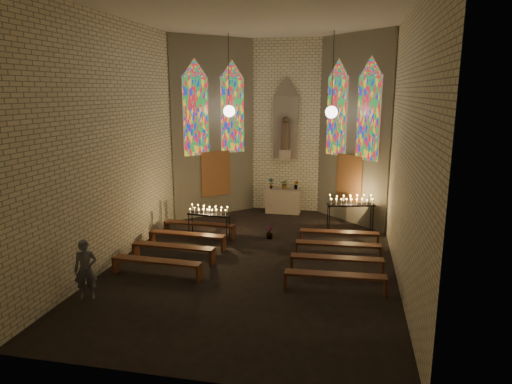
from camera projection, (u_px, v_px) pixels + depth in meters
floor at (257, 259)px, 13.73m from camera, size 12.00×12.00×0.00m
room at (276, 126)px, 16.15m from camera, size 8.22×12.43×7.00m
altar at (283, 201)px, 18.84m from camera, size 1.40×0.60×1.00m
flower_vase_left at (271, 183)px, 18.78m from camera, size 0.25×0.19×0.44m
flower_vase_center at (285, 184)px, 18.71m from camera, size 0.37×0.32×0.40m
flower_vase_right at (296, 185)px, 18.63m from camera, size 0.25×0.22×0.37m
aisle_flower_pot at (269, 232)px, 15.59m from camera, size 0.26×0.26×0.44m
votive_stand_left at (209, 212)px, 15.46m from camera, size 1.49×0.47×1.08m
votive_stand_right at (351, 202)px, 16.27m from camera, size 1.73×0.78×1.23m
pew_left_0 at (199, 225)px, 15.78m from camera, size 2.54×0.48×0.48m
pew_right_0 at (339, 234)px, 14.84m from camera, size 2.54×0.48×0.48m
pew_left_1 at (187, 236)px, 14.64m from camera, size 2.54×0.48×0.48m
pew_right_1 at (338, 246)px, 13.69m from camera, size 2.54×0.48×0.48m
pew_left_2 at (173, 248)px, 13.49m from camera, size 2.54×0.48×0.48m
pew_right_2 at (337, 260)px, 12.54m from camera, size 2.54×0.48×0.48m
pew_left_3 at (156, 263)px, 12.34m from camera, size 2.54×0.48×0.48m
pew_right_3 at (335, 277)px, 11.40m from camera, size 2.54×0.48×0.48m
visitor at (86, 270)px, 10.98m from camera, size 0.64×0.55×1.48m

